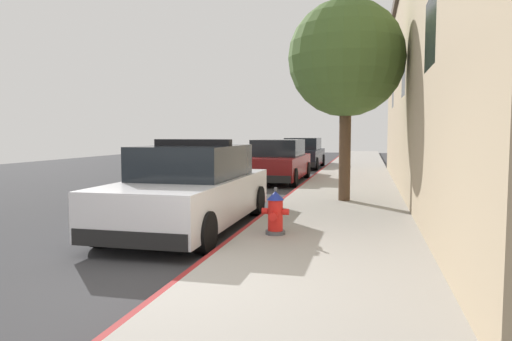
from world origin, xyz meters
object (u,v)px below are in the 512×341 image
at_px(parked_car_silver_ahead, 278,162).
at_px(parked_car_dark_far, 303,154).
at_px(police_cruiser, 192,189).
at_px(street_tree, 346,59).
at_px(fire_hydrant, 275,213).

xyz_separation_m(parked_car_silver_ahead, parked_car_dark_far, (-0.06, 7.25, 0.00)).
height_order(parked_car_silver_ahead, parked_car_dark_far, same).
height_order(police_cruiser, street_tree, street_tree).
height_order(parked_car_silver_ahead, fire_hydrant, parked_car_silver_ahead).
relative_size(parked_car_silver_ahead, fire_hydrant, 6.37).
height_order(police_cruiser, fire_hydrant, police_cruiser).
bearing_deg(parked_car_dark_far, police_cruiser, -89.61).
bearing_deg(fire_hydrant, street_tree, 78.06).
distance_m(parked_car_dark_far, fire_hydrant, 17.21).
xyz_separation_m(police_cruiser, street_tree, (2.66, 3.29, 2.81)).
bearing_deg(street_tree, parked_car_silver_ahead, 115.59).
distance_m(police_cruiser, parked_car_silver_ahead, 8.95).
bearing_deg(street_tree, parked_car_dark_far, 102.09).
bearing_deg(fire_hydrant, parked_car_silver_ahead, 100.49).
relative_size(police_cruiser, street_tree, 1.01).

